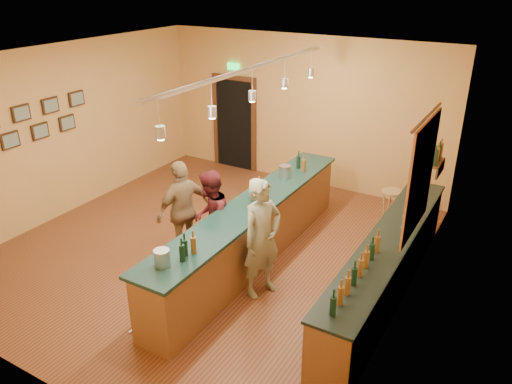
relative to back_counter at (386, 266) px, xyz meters
The scene contains 17 objects.
floor 3.01m from the back_counter, behind, with size 7.00×7.00×0.00m, color #5F2B1B.
ceiling 4.03m from the back_counter, behind, with size 6.50×7.00×0.02m, color silver.
wall_back 4.59m from the back_counter, 131.80° to the left, with size 6.50×0.02×3.20m, color gold.
wall_front 4.86m from the back_counter, 128.91° to the right, with size 6.50×0.02×3.20m, color gold.
wall_left 6.32m from the back_counter, behind, with size 0.02×7.00×3.20m, color gold.
wall_right 1.16m from the back_counter, 32.52° to the right, with size 0.02×7.00×3.20m, color gold.
doorway 5.75m from the back_counter, 144.79° to the left, with size 1.15×0.09×2.48m.
tapestry 1.41m from the back_counter, 40.29° to the left, with size 0.03×1.40×1.60m, color maroon.
bottle_shelf 2.10m from the back_counter, 83.32° to the left, with size 0.17×0.55×0.54m.
picture_grid 6.42m from the back_counter, behind, with size 0.06×2.20×0.70m, color #382111, non-canonical shape.
back_counter is the anchor object (origin of this frame).
tasting_bar 2.14m from the back_counter, behind, with size 0.73×5.10×1.38m.
pendant_track 3.29m from the back_counter, behind, with size 0.11×4.60×0.50m.
bartender 1.84m from the back_counter, 151.94° to the right, with size 0.66×0.43×1.81m, color gray.
customer_a 2.76m from the back_counter, 168.33° to the right, with size 0.77×0.60×1.59m, color #59191E.
customer_b 3.27m from the back_counter, 169.74° to the right, with size 0.98×0.41×1.68m, color #997A51.
bar_stool 2.09m from the back_counter, 104.54° to the left, with size 0.38×0.38×0.77m.
Camera 1 is at (4.43, -6.05, 4.41)m, focal length 35.00 mm.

